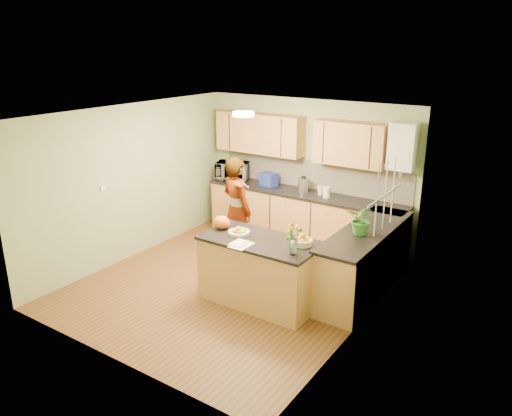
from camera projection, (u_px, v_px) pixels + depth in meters
The scene contains 28 objects.
floor at pixel (233, 283), 7.40m from camera, with size 4.50×4.50×0.00m, color brown.
ceiling at pixel (230, 114), 6.61m from camera, with size 4.00×4.50×0.02m, color white.
wall_back at pixel (307, 171), 8.79m from camera, with size 4.00×0.02×2.50m, color #98AB7A.
wall_front at pixel (105, 258), 5.23m from camera, with size 4.00×0.02×2.50m, color #98AB7A.
wall_left at pixel (132, 182), 8.06m from camera, with size 0.02×4.50×2.50m, color #98AB7A.
wall_right at pixel (367, 232), 5.96m from camera, with size 0.02×4.50×2.50m, color #98AB7A.
back_counter at pixel (303, 218), 8.74m from camera, with size 3.64×0.62×0.94m.
right_counter at pixel (365, 261), 7.03m from camera, with size 0.62×2.24×0.94m.
splashback at pixel (312, 174), 8.74m from camera, with size 3.60×0.02×0.52m, color silver.
upper_cabinets at pixel (295, 137), 8.55m from camera, with size 3.20×0.34×0.70m.
boiler at pixel (403, 147), 7.56m from camera, with size 0.40×0.30×0.86m.
window_right at pixel (386, 195), 6.34m from camera, with size 0.01×1.30×1.05m.
light_switch at pixel (103, 188), 7.57m from camera, with size 0.02×0.09×0.09m, color white.
ceiling_lamp at pixel (243, 114), 6.86m from camera, with size 0.30×0.30×0.07m.
peninsula_island at pixel (260, 271), 6.75m from camera, with size 1.60×0.82×0.92m.
fruit_dish at pixel (239, 231), 6.77m from camera, with size 0.30×0.30×0.11m.
orange_bowl at pixel (303, 240), 6.41m from camera, with size 0.26×0.26×0.15m.
flower_vase at pixel (294, 232), 6.05m from camera, with size 0.24×0.24×0.45m.
orange_bag at pixel (222, 222), 6.97m from camera, with size 0.24×0.20×0.18m, color orange.
papers at pixel (241, 245), 6.42m from camera, with size 0.23×0.31×0.01m, color white.
violinist at pixel (237, 210), 7.90m from camera, with size 0.63×0.42×1.74m, color tan.
violin at pixel (238, 184), 7.45m from camera, with size 0.55×0.22×0.11m, color #571005, non-canonical shape.
microwave at pixel (233, 171), 9.38m from camera, with size 0.60×0.40×0.33m, color white.
blue_box at pixel (269, 179), 8.98m from camera, with size 0.29×0.21×0.23m, color navy.
kettle at pixel (303, 184), 8.59m from camera, with size 0.18×0.18×0.33m.
jar_cream at pixel (321, 190), 8.45m from camera, with size 0.10×0.10×0.15m, color beige.
jar_white at pixel (327, 192), 8.28m from camera, with size 0.12×0.12×0.19m, color white.
potted_plant at pixel (362, 220), 6.63m from camera, with size 0.39×0.34×0.43m, color #317326.
Camera 1 is at (3.99, -5.36, 3.40)m, focal length 35.00 mm.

